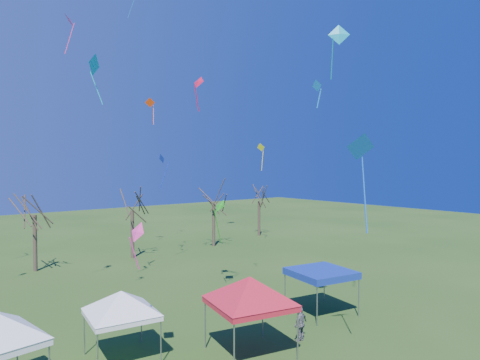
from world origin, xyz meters
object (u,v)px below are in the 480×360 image
object	(u,v)px
tree_2	(34,195)
tree_4	(214,190)
tent_white_mid	(121,295)
tent_blue	(321,273)
person_grey	(301,324)
tent_red	(250,282)
tree_5	(259,189)
tree_3	(132,193)

from	to	relation	value
tree_2	tree_4	bearing A→B (deg)	-1.22
tree_2	tent_white_mid	distance (m)	19.97
tent_blue	person_grey	distance (m)	4.65
tent_red	person_grey	xyz separation A→B (m)	(2.93, -0.42, -2.52)
tent_red	tent_blue	distance (m)	7.11
tree_5	tent_blue	bearing A→B (deg)	-124.13
tree_3	tent_white_mid	bearing A→B (deg)	-116.26
tree_2	tent_red	distance (m)	23.38
tent_white_mid	tent_red	xyz separation A→B (m)	(4.77, -3.27, 0.48)
tree_5	tent_white_mid	xyz separation A→B (m)	(-27.22, -21.33, -2.84)
tree_2	tent_blue	bearing A→B (deg)	-63.82
tree_3	tree_4	distance (m)	9.32
tree_2	tent_white_mid	xyz separation A→B (m)	(-1.13, -19.65, -3.40)
tree_3	tree_5	world-z (taller)	tree_3
tent_red	person_grey	bearing A→B (deg)	-8.24
person_grey	tree_4	bearing A→B (deg)	-127.28
tree_3	person_grey	xyz separation A→B (m)	(-1.83, -23.00, -5.22)
tree_3	tent_red	size ratio (longest dim) A/B	1.71
tree_2	tree_5	size ratio (longest dim) A/B	1.10
tree_2	tree_4	xyz separation A→B (m)	(17.72, -0.38, -0.23)
tent_blue	person_grey	xyz separation A→B (m)	(-3.92, -2.01, -1.49)
tent_white_mid	person_grey	xyz separation A→B (m)	(7.70, -3.69, -2.03)
tree_5	person_grey	xyz separation A→B (m)	(-19.52, -25.02, -4.87)
tree_5	tree_3	bearing A→B (deg)	-173.48
tree_5	tent_red	bearing A→B (deg)	-132.39
tent_white_mid	tree_3	bearing A→B (deg)	63.74
tree_4	person_grey	world-z (taller)	tree_4
tree_2	person_grey	size ratio (longest dim) A/B	4.74
tree_2	tree_3	world-z (taller)	tree_2
tent_blue	person_grey	bearing A→B (deg)	-152.86
tree_2	person_grey	bearing A→B (deg)	-74.28
tree_4	tent_white_mid	xyz separation A→B (m)	(-18.85, -19.27, -3.17)
tent_red	tent_blue	size ratio (longest dim) A/B	1.23
tree_3	tree_5	xyz separation A→B (m)	(17.69, 2.02, -0.35)
tree_5	tent_red	size ratio (longest dim) A/B	1.61
tree_4	tree_5	size ratio (longest dim) A/B	1.06
tree_2	tree_3	distance (m)	8.41
tree_5	tent_red	world-z (taller)	tree_5
tree_4	tent_blue	bearing A→B (deg)	-109.05
tree_3	tree_4	xyz separation A→B (m)	(9.32, -0.04, -0.02)
tent_blue	person_grey	size ratio (longest dim) A/B	2.19
tent_white_mid	tent_red	world-z (taller)	tent_red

